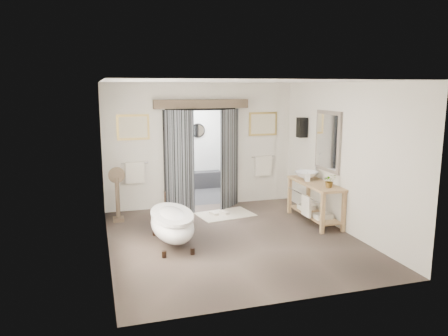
{
  "coord_description": "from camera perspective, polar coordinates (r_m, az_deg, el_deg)",
  "views": [
    {
      "loc": [
        -2.39,
        -7.39,
        2.81
      ],
      "look_at": [
        0.0,
        0.6,
        1.25
      ],
      "focal_mm": 35.0,
      "sensor_mm": 36.0,
      "label": 1
    }
  ],
  "objects": [
    {
      "name": "pedestal_mirror",
      "position": [
        9.46,
        -13.73,
        -3.85
      ],
      "size": [
        0.35,
        0.22,
        1.17
      ],
      "color": "brown",
      "rests_on": "ground_plane"
    },
    {
      "name": "basin",
      "position": [
        9.49,
        10.71,
        -0.98
      ],
      "size": [
        0.67,
        0.67,
        0.17
      ],
      "primitive_type": "imported",
      "rotation": [
        0.0,
        0.0,
        0.41
      ],
      "color": "white",
      "rests_on": "vanity"
    },
    {
      "name": "slippers",
      "position": [
        9.77,
        -0.65,
        -5.87
      ],
      "size": [
        0.43,
        0.29,
        0.05
      ],
      "color": "silver",
      "rests_on": "rug"
    },
    {
      "name": "shower_room",
      "position": [
        11.79,
        -4.74,
        1.26
      ],
      "size": [
        2.22,
        2.01,
        2.51
      ],
      "color": "#27272A",
      "rests_on": "ground_plane"
    },
    {
      "name": "room_shell",
      "position": [
        7.71,
        1.26,
        3.5
      ],
      "size": [
        4.52,
        5.02,
        2.91
      ],
      "color": "beige",
      "rests_on": "ground_plane"
    },
    {
      "name": "ground_plane",
      "position": [
        8.26,
        1.21,
        -9.29
      ],
      "size": [
        5.0,
        5.0,
        0.0
      ],
      "primitive_type": "plane",
      "color": "brown"
    },
    {
      "name": "soap_bottle_b",
      "position": [
        9.78,
        9.95,
        -0.58
      ],
      "size": [
        0.15,
        0.15,
        0.18
      ],
      "primitive_type": "imported",
      "rotation": [
        0.0,
        0.0,
        0.06
      ],
      "color": "gray",
      "rests_on": "vanity"
    },
    {
      "name": "soap_bottle_a",
      "position": [
        9.3,
        10.84,
        -1.12
      ],
      "size": [
        0.11,
        0.12,
        0.2
      ],
      "primitive_type": "imported",
      "rotation": [
        0.0,
        0.0,
        -0.28
      ],
      "color": "gray",
      "rests_on": "vanity"
    },
    {
      "name": "back_wall_dressing",
      "position": [
        10.08,
        -2.81,
        3.47
      ],
      "size": [
        3.82,
        0.69,
        2.52
      ],
      "color": "black",
      "rests_on": "ground_plane"
    },
    {
      "name": "vanity",
      "position": [
        9.33,
        11.7,
        -3.94
      ],
      "size": [
        0.57,
        1.6,
        0.85
      ],
      "color": "tan",
      "rests_on": "ground_plane"
    },
    {
      "name": "clawfoot_tub",
      "position": [
        7.94,
        -6.81,
        -7.2
      ],
      "size": [
        0.74,
        1.65,
        0.8
      ],
      "color": "black",
      "rests_on": "ground_plane"
    },
    {
      "name": "plant",
      "position": [
        8.83,
        13.64,
        -1.63
      ],
      "size": [
        0.29,
        0.27,
        0.27
      ],
      "primitive_type": "imported",
      "rotation": [
        0.0,
        0.0,
        -0.25
      ],
      "color": "gray",
      "rests_on": "vanity"
    },
    {
      "name": "rug",
      "position": [
        9.77,
        0.16,
        -6.07
      ],
      "size": [
        1.32,
        1.0,
        0.01
      ],
      "primitive_type": "cube",
      "rotation": [
        0.0,
        0.0,
        0.18
      ],
      "color": "beige",
      "rests_on": "ground_plane"
    }
  ]
}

